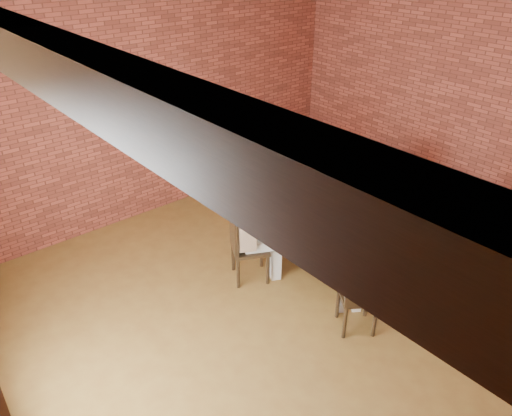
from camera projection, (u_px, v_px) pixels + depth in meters
floor at (324, 325)px, 5.51m from camera, size 7.00×7.00×0.00m
wall_back at (150, 101)px, 7.01m from camera, size 7.00×0.00×7.00m
wall_right at (505, 115)px, 6.49m from camera, size 0.00×7.00×7.00m
ceiling_beam at (33, 54)px, 2.53m from camera, size 0.22×6.90×0.26m
dining_table at (336, 231)px, 6.21m from camera, size 1.35×1.35×0.75m
chair_a at (380, 203)px, 6.92m from camera, size 0.45×0.45×0.90m
diner_a at (379, 196)px, 6.80m from camera, size 0.66×0.57×1.27m
chair_b at (272, 199)px, 7.04m from camera, size 0.37×0.37×0.88m
diner_b at (276, 193)px, 6.93m from camera, size 0.46×0.57×1.22m
chair_c at (243, 243)px, 6.01m from camera, size 0.58×0.58×0.94m
diner_c at (250, 231)px, 5.95m from camera, size 0.82×0.77×1.33m
chair_d at (360, 295)px, 5.19m from camera, size 0.53×0.53×0.89m
diner_d at (360, 281)px, 5.19m from camera, size 0.72×0.75×1.24m
chair_e at (424, 254)px, 5.82m from camera, size 0.55×0.55×0.93m
diner_e at (419, 241)px, 5.78m from camera, size 0.73×0.79×1.31m
plate_a at (343, 200)px, 6.43m from camera, size 0.26×0.26×0.01m
plate_b at (303, 204)px, 6.36m from camera, size 0.26×0.26×0.01m
plate_c at (302, 223)px, 5.95m from camera, size 0.26×0.26×0.01m
plate_d at (379, 225)px, 5.89m from camera, size 0.26×0.26×0.01m
glass_a at (354, 204)px, 6.21m from camera, size 0.07×0.07×0.14m
glass_b at (329, 203)px, 6.23m from camera, size 0.07×0.07×0.14m
glass_c at (304, 211)px, 6.07m from camera, size 0.07×0.07×0.14m
glass_d at (317, 211)px, 6.07m from camera, size 0.07×0.07×0.14m
glass_e at (328, 222)px, 5.83m from camera, size 0.07×0.07×0.14m
glass_f at (358, 227)px, 5.74m from camera, size 0.07×0.07×0.14m
glass_g at (354, 218)px, 5.91m from camera, size 0.07×0.07×0.14m
glass_h at (363, 205)px, 6.18m from camera, size 0.07×0.07×0.14m
smartphone at (383, 216)px, 6.09m from camera, size 0.07×0.13×0.01m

